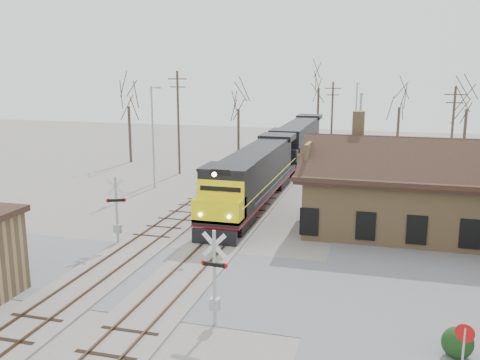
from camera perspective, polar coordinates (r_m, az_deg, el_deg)
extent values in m
plane|color=gray|center=(28.67, -6.18, -10.50)|extent=(140.00, 140.00, 0.00)
cube|color=slate|center=(28.67, -6.18, -10.47)|extent=(60.00, 9.00, 0.03)
cube|color=gray|center=(42.22, 1.29, -2.90)|extent=(3.40, 90.00, 0.12)
cube|color=#473323|center=(42.37, 0.35, -2.69)|extent=(0.08, 90.00, 0.14)
cube|color=#473323|center=(42.03, 2.24, -2.82)|extent=(0.08, 90.00, 0.14)
cube|color=gray|center=(43.50, -4.47, -2.48)|extent=(3.40, 90.00, 0.12)
cube|color=#473323|center=(43.72, -5.36, -2.28)|extent=(0.08, 90.00, 0.14)
cube|color=#473323|center=(43.24, -3.58, -2.41)|extent=(0.08, 90.00, 0.14)
cube|color=#9E7F52|center=(37.71, 18.13, -2.30)|extent=(14.00, 8.00, 4.00)
cube|color=black|center=(37.26, 18.34, 0.83)|extent=(15.20, 9.20, 0.30)
cube|color=black|center=(34.83, 18.61, 1.73)|extent=(15.00, 4.71, 2.66)
cube|color=black|center=(39.36, 18.28, 2.89)|extent=(15.00, 4.71, 2.66)
cube|color=#9E7F52|center=(38.34, 12.51, 5.55)|extent=(0.80, 0.80, 2.20)
cube|color=black|center=(36.67, -0.94, -4.40)|extent=(2.58, 4.13, 1.03)
cube|color=black|center=(49.30, 3.45, -0.12)|extent=(2.58, 4.13, 1.03)
cube|color=black|center=(42.73, 1.59, -0.87)|extent=(3.10, 20.65, 0.36)
cube|color=maroon|center=(42.78, 1.58, -1.17)|extent=(3.12, 20.65, 0.12)
cube|color=black|center=(43.63, 2.00, 1.54)|extent=(2.68, 14.97, 2.89)
cube|color=black|center=(35.19, -1.38, -1.03)|extent=(3.10, 2.89, 2.89)
cube|color=#FFEB0D|center=(33.78, -2.23, -3.13)|extent=(3.10, 1.86, 1.45)
cube|color=black|center=(33.28, -2.75, -6.15)|extent=(2.89, 0.25, 1.03)
cylinder|color=#FFF2CC|center=(32.34, -2.77, 0.60)|extent=(0.29, 0.10, 0.29)
cube|color=black|center=(56.74, 5.07, 1.47)|extent=(2.58, 4.13, 1.03)
cube|color=black|center=(69.81, 7.07, 3.43)|extent=(2.58, 4.13, 1.03)
cube|color=black|center=(63.12, 6.19, 3.29)|extent=(3.10, 20.65, 0.36)
cube|color=maroon|center=(63.16, 6.19, 3.09)|extent=(3.12, 20.65, 0.12)
cube|color=black|center=(64.16, 6.41, 4.87)|extent=(2.68, 14.97, 2.89)
cube|color=black|center=(55.44, 4.95, 3.77)|extent=(3.10, 2.89, 2.89)
cube|color=black|center=(53.87, 4.59, 2.59)|extent=(3.10, 1.86, 1.45)
cube|color=black|center=(53.15, 4.35, 0.76)|extent=(2.89, 0.25, 1.03)
cylinder|color=#A5A8AD|center=(23.10, -2.74, -10.46)|extent=(0.15, 0.15, 4.26)
cube|color=silver|center=(22.57, -2.77, -6.96)|extent=(1.11, 0.15, 1.11)
cube|color=silver|center=(22.57, -2.77, -6.96)|extent=(1.11, 0.15, 1.11)
cube|color=black|center=(22.86, -2.75, -8.98)|extent=(0.97, 0.24, 0.16)
cylinder|color=#B20C0C|center=(23.04, -3.86, -8.82)|extent=(0.26, 0.10, 0.26)
cylinder|color=#B20C0C|center=(22.68, -1.63, -9.14)|extent=(0.26, 0.10, 0.26)
cube|color=#A5A8AD|center=(23.57, -2.71, -13.09)|extent=(0.43, 0.32, 0.53)
cylinder|color=#A5A8AD|center=(34.15, -13.02, -3.18)|extent=(0.15, 0.15, 4.34)
cube|color=silver|center=(33.79, -13.15, -0.70)|extent=(1.06, 0.49, 1.13)
cube|color=silver|center=(33.79, -13.15, -0.70)|extent=(1.06, 0.49, 1.13)
cube|color=black|center=(33.99, -13.08, -2.12)|extent=(0.95, 0.53, 0.16)
cylinder|color=#B20C0C|center=(33.95, -12.26, -2.10)|extent=(0.27, 0.18, 0.26)
cylinder|color=#B20C0C|center=(34.04, -13.89, -2.14)|extent=(0.27, 0.18, 0.26)
cube|color=#A5A8AD|center=(34.48, -12.93, -5.09)|extent=(0.43, 0.33, 0.54)
cylinder|color=#A5A8AD|center=(21.12, 22.66, -16.93)|extent=(0.08, 0.08, 2.12)
cylinder|color=#B20C0C|center=(20.73, 22.87, -14.81)|extent=(0.65, 0.25, 0.68)
sphere|color=black|center=(22.94, 22.19, -15.77)|extent=(1.21, 1.21, 1.21)
cylinder|color=#A5A8AD|center=(48.97, -9.28, 4.45)|extent=(0.18, 0.18, 9.20)
cylinder|color=#A5A8AD|center=(49.41, -9.02, 9.77)|extent=(0.12, 1.80, 0.12)
cube|color=#A5A8AD|center=(50.14, -8.64, 9.70)|extent=(0.25, 0.50, 0.12)
cylinder|color=#A5A8AD|center=(45.22, 12.55, 3.46)|extent=(0.18, 0.18, 8.84)
cylinder|color=#A5A8AD|center=(45.69, 12.86, 8.98)|extent=(0.12, 1.80, 0.12)
cube|color=#A5A8AD|center=(46.50, 12.90, 8.91)|extent=(0.25, 0.50, 0.12)
cylinder|color=#A5A8AD|center=(61.29, 12.22, 5.85)|extent=(0.18, 0.18, 9.19)
cylinder|color=#A5A8AD|center=(61.88, 12.45, 10.07)|extent=(0.12, 1.80, 0.12)
cube|color=#A5A8AD|center=(62.69, 12.49, 10.00)|extent=(0.25, 0.50, 0.12)
cylinder|color=#382D23|center=(55.10, -6.59, 6.04)|extent=(0.24, 0.24, 10.49)
cube|color=#382D23|center=(54.81, -6.70, 10.66)|extent=(2.00, 0.10, 0.10)
cube|color=#382D23|center=(54.84, -6.68, 9.83)|extent=(1.60, 0.10, 0.10)
cylinder|color=#382D23|center=(67.93, 9.78, 6.47)|extent=(0.24, 0.24, 9.05)
cube|color=#382D23|center=(67.68, 9.89, 9.61)|extent=(2.00, 0.10, 0.10)
cube|color=#382D23|center=(67.72, 9.87, 8.94)|extent=(1.60, 0.10, 0.10)
cylinder|color=#382D23|center=(57.38, 21.68, 4.77)|extent=(0.24, 0.24, 9.02)
cube|color=#382D23|center=(57.08, 21.97, 8.46)|extent=(2.00, 0.10, 0.10)
cube|color=#382D23|center=(57.12, 21.91, 7.66)|extent=(1.60, 0.10, 0.10)
cylinder|color=#382D23|center=(63.08, -11.67, 4.79)|extent=(0.32, 0.32, 6.45)
cylinder|color=#382D23|center=(66.17, -0.17, 5.09)|extent=(0.32, 0.32, 5.81)
cylinder|color=#382D23|center=(76.34, 8.30, 6.73)|extent=(0.32, 0.32, 8.00)
cylinder|color=#382D23|center=(68.43, 16.47, 4.92)|extent=(0.32, 0.32, 6.03)
cylinder|color=#382D23|center=(62.50, 22.79, 4.04)|extent=(0.32, 0.32, 6.48)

